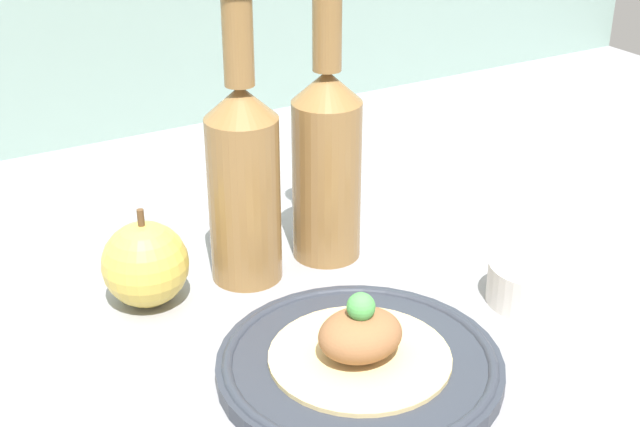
{
  "coord_description": "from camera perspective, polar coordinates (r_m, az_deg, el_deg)",
  "views": [
    {
      "loc": [
        -33.29,
        -57.46,
        43.36
      ],
      "look_at": [
        0.72,
        1.31,
        10.0
      ],
      "focal_mm": 50.0,
      "sensor_mm": 36.0,
      "label": 1
    }
  ],
  "objects": [
    {
      "name": "apple",
      "position": [
        0.82,
        -11.12,
        -3.19
      ],
      "size": [
        7.89,
        7.89,
        9.4
      ],
      "color": "gold",
      "rests_on": "ground_plane"
    },
    {
      "name": "cider_bottle_left",
      "position": [
        0.82,
        -4.92,
        2.55
      ],
      "size": [
        6.76,
        6.76,
        28.57
      ],
      "color": "olive",
      "rests_on": "ground_plane"
    },
    {
      "name": "dipping_bowl",
      "position": [
        0.84,
        13.41,
        -4.33
      ],
      "size": [
        8.1,
        8.1,
        3.82
      ],
      "color": "silver",
      "rests_on": "ground_plane"
    },
    {
      "name": "cider_bottle_right",
      "position": [
        0.86,
        0.43,
        3.75
      ],
      "size": [
        6.76,
        6.76,
        28.57
      ],
      "color": "olive",
      "rests_on": "ground_plane"
    },
    {
      "name": "plate",
      "position": [
        0.73,
        2.55,
        -9.62
      ],
      "size": [
        23.14,
        23.14,
        1.71
      ],
      "color": "#2D333D",
      "rests_on": "ground_plane"
    },
    {
      "name": "ground_plane",
      "position": [
        0.8,
        0.02,
        -8.17
      ],
      "size": [
        180.0,
        110.0,
        4.0
      ],
      "primitive_type": "cube",
      "color": "gray"
    },
    {
      "name": "plated_food",
      "position": [
        0.71,
        2.59,
        -8.16
      ],
      "size": [
        14.75,
        14.75,
        6.07
      ],
      "color": "#D6BC7F",
      "rests_on": "plate"
    }
  ]
}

